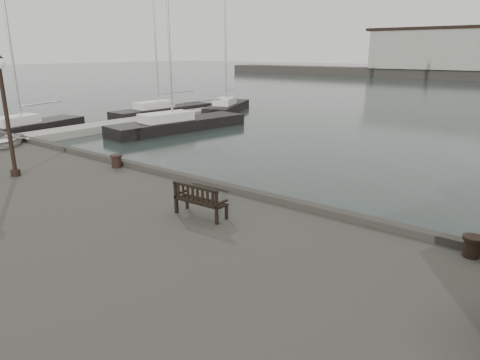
% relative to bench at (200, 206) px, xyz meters
% --- Properties ---
extents(ground, '(400.00, 400.00, 0.00)m').
position_rel_bench_xyz_m(ground, '(-0.25, 2.22, -1.82)').
color(ground, black).
rests_on(ground, ground).
extents(pontoon, '(2.00, 24.00, 0.50)m').
position_rel_bench_xyz_m(pontoon, '(-20.25, 12.22, -1.57)').
color(pontoon, '#A2A196').
rests_on(pontoon, ground).
extents(bench, '(1.45, 0.55, 0.82)m').
position_rel_bench_xyz_m(bench, '(0.00, 0.00, 0.00)').
color(bench, black).
rests_on(bench, quay).
extents(bollard_left, '(0.54, 0.54, 0.45)m').
position_rel_bench_xyz_m(bollard_left, '(-5.67, 1.70, -0.04)').
color(bollard_left, black).
rests_on(bollard_left, quay).
extents(bollard_right, '(0.46, 0.46, 0.44)m').
position_rel_bench_xyz_m(bollard_right, '(5.89, 1.72, -0.04)').
color(bollard_right, black).
rests_on(bollard_right, quay).
extents(lamp_post, '(0.40, 0.40, 4.01)m').
position_rel_bench_xyz_m(lamp_post, '(-7.45, -1.08, 2.31)').
color(lamp_post, black).
rests_on(lamp_post, quay).
extents(dinghy, '(2.96, 3.00, 0.51)m').
position_rel_bench_xyz_m(dinghy, '(-12.59, 0.94, -0.01)').
color(dinghy, silver).
rests_on(dinghy, quay).
extents(yacht_a, '(3.87, 8.67, 11.65)m').
position_rel_bench_xyz_m(yacht_a, '(-22.99, 7.07, -1.58)').
color(yacht_a, black).
rests_on(yacht_a, ground).
extents(yacht_b, '(2.75, 10.30, 13.45)m').
position_rel_bench_xyz_m(yacht_b, '(-22.14, 19.05, -1.57)').
color(yacht_b, black).
rests_on(yacht_b, ground).
extents(yacht_c, '(4.24, 11.13, 14.43)m').
position_rel_bench_xyz_m(yacht_c, '(-15.73, 14.68, -1.58)').
color(yacht_c, black).
rests_on(yacht_c, ground).
extents(yacht_d, '(5.52, 8.82, 10.97)m').
position_rel_bench_xyz_m(yacht_d, '(-19.27, 24.66, -1.59)').
color(yacht_d, black).
rests_on(yacht_d, ground).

